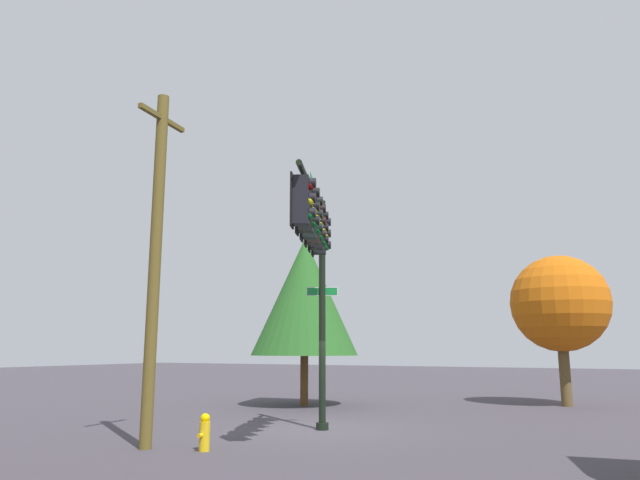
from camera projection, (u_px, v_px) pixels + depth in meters
ground_plane at (322, 430)px, 16.64m from camera, size 120.00×120.00×0.00m
signal_pole_assembly at (315, 239)px, 15.34m from camera, size 5.12×2.56×6.73m
utility_pole at (155, 258)px, 14.28m from camera, size 1.80×0.30×8.69m
fire_hydrant at (205, 432)px, 13.24m from camera, size 0.33×0.24×0.83m
tree_mid at (305, 296)px, 24.42m from camera, size 4.40×4.40×6.90m
tree_far at (560, 304)px, 24.15m from camera, size 3.97×3.97×6.12m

